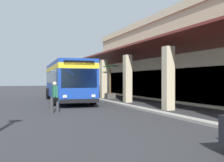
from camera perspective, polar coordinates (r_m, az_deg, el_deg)
name	(u,v)px	position (r m, az deg, el deg)	size (l,w,h in m)	color
ground	(151,99)	(23.78, 8.51, -3.98)	(120.00, 120.00, 0.00)	#2D2D30
curb_strip	(112,102)	(20.11, -0.08, -4.58)	(33.82, 0.50, 0.12)	#9E998E
plaza_building	(212,59)	(25.25, 20.80, 4.57)	(28.49, 14.23, 7.32)	#C6B793
transit_bus	(67,79)	(21.93, -9.74, 0.51)	(11.35, 3.30, 3.34)	#193D9E
pedestrian	(55,95)	(14.35, -12.31, -3.06)	(0.67, 0.49, 1.66)	#38383D
potted_palm	(110,90)	(25.12, -0.41, -1.91)	(2.14, 1.62, 3.17)	#4C4742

